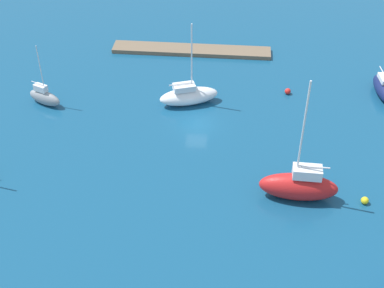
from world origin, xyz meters
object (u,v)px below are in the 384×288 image
(sailboat_red_east_end, at_px, (299,185))
(mooring_buoy_yellow, at_px, (365,200))
(sailboat_gray_far_north, at_px, (44,97))
(mooring_buoy_red, at_px, (288,91))
(sailboat_white_off_beacon, at_px, (189,95))
(pier_dock, at_px, (191,50))
(sailboat_navy_lone_north, at_px, (384,88))

(sailboat_red_east_end, bearing_deg, mooring_buoy_yellow, 179.57)
(sailboat_gray_far_north, bearing_deg, mooring_buoy_red, 33.24)
(mooring_buoy_red, bearing_deg, sailboat_white_off_beacon, 15.18)
(pier_dock, relative_size, mooring_buoy_yellow, 29.90)
(pier_dock, distance_m, mooring_buoy_yellow, 35.52)
(sailboat_navy_lone_north, relative_size, sailboat_red_east_end, 0.84)
(mooring_buoy_yellow, bearing_deg, mooring_buoy_red, -71.44)
(sailboat_gray_far_north, relative_size, mooring_buoy_red, 10.48)
(pier_dock, distance_m, sailboat_gray_far_north, 22.60)
(sailboat_gray_far_north, bearing_deg, sailboat_navy_lone_north, 31.59)
(sailboat_gray_far_north, relative_size, sailboat_navy_lone_north, 0.72)
(sailboat_white_off_beacon, distance_m, mooring_buoy_red, 12.80)
(sailboat_navy_lone_north, height_order, mooring_buoy_red, sailboat_navy_lone_north)
(sailboat_gray_far_north, bearing_deg, sailboat_red_east_end, -1.59)
(sailboat_white_off_beacon, bearing_deg, mooring_buoy_yellow, -59.96)
(pier_dock, height_order, mooring_buoy_yellow, mooring_buoy_yellow)
(sailboat_red_east_end, xyz_separation_m, mooring_buoy_yellow, (-6.49, 0.25, -1.22))
(pier_dock, relative_size, sailboat_gray_far_north, 2.81)
(mooring_buoy_yellow, bearing_deg, sailboat_red_east_end, -2.23)
(sailboat_white_off_beacon, height_order, mooring_buoy_red, sailboat_white_off_beacon)
(sailboat_red_east_end, bearing_deg, sailboat_gray_far_north, -23.36)
(mooring_buoy_red, bearing_deg, pier_dock, -37.33)
(pier_dock, relative_size, mooring_buoy_red, 29.41)
(sailboat_gray_far_north, height_order, mooring_buoy_yellow, sailboat_gray_far_north)
(sailboat_gray_far_north, xyz_separation_m, sailboat_navy_lone_north, (-41.88, -5.91, -0.01))
(sailboat_white_off_beacon, height_order, sailboat_navy_lone_north, sailboat_navy_lone_north)
(sailboat_gray_far_north, height_order, sailboat_white_off_beacon, sailboat_white_off_beacon)
(sailboat_navy_lone_north, distance_m, sailboat_red_east_end, 23.27)
(sailboat_navy_lone_north, distance_m, mooring_buoy_yellow, 20.96)
(sailboat_white_off_beacon, height_order, mooring_buoy_yellow, sailboat_white_off_beacon)
(sailboat_gray_far_north, distance_m, sailboat_red_east_end, 33.12)
(sailboat_white_off_beacon, distance_m, sailboat_red_east_end, 20.10)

